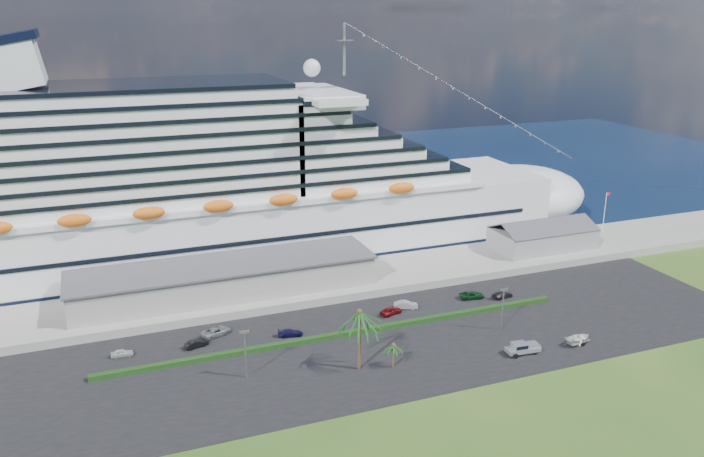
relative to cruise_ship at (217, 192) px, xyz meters
name	(u,v)px	position (x,y,z in m)	size (l,w,h in m)	color
ground	(424,370)	(21.53, -64.00, -16.69)	(420.00, 420.00, 0.00)	#294E1A
asphalt_lot	(396,341)	(21.53, -53.00, -16.63)	(140.00, 38.00, 0.12)	black
wharf	(341,280)	(21.53, -24.00, -15.79)	(240.00, 20.00, 1.80)	gray
water	(248,187)	(21.53, 66.00, -16.68)	(420.00, 160.00, 0.02)	#0B1932
cruise_ship	(217,192)	(0.00, 0.00, 0.00)	(191.00, 38.00, 54.00)	silver
terminal_building	(225,278)	(-3.47, -24.00, -11.68)	(61.00, 15.00, 6.30)	gray
port_shed	(542,237)	(73.53, -24.00, -12.30)	(24.00, 12.31, 7.37)	gray
flagpole	(604,214)	(91.57, -24.00, -8.43)	(1.08, 0.16, 12.00)	silver
hedge	(345,334)	(13.53, -48.00, -16.12)	(88.00, 1.10, 0.90)	black
lamp_post_left	(245,348)	(-6.47, -56.00, -11.35)	(1.60, 0.35, 8.27)	gray
lamp_post_right	(503,304)	(41.53, -56.00, -11.35)	(1.60, 0.35, 8.27)	gray
palm_tall	(359,319)	(11.53, -60.00, -7.49)	(8.82, 8.82, 11.13)	#47301E
palm_short	(393,348)	(17.03, -61.50, -13.03)	(3.53, 3.53, 4.56)	#47301E
parked_car_0	(122,353)	(-24.84, -41.41, -15.94)	(1.49, 3.71, 1.26)	silver
parked_car_1	(196,344)	(-12.41, -42.61, -15.89)	(1.46, 4.18, 1.38)	black
parked_car_2	(216,332)	(-8.32, -39.27, -15.81)	(2.53, 5.49, 1.52)	gray
parked_car_3	(290,333)	(4.24, -44.37, -15.93)	(1.81, 4.45, 1.29)	#161242
parked_car_4	(391,311)	(25.14, -42.58, -15.80)	(1.83, 4.54, 1.55)	maroon
parked_car_5	(406,305)	(29.05, -41.15, -15.79)	(1.67, 4.79, 1.58)	#A7A8AE
parked_car_6	(472,295)	(43.92, -41.43, -15.86)	(2.38, 5.15, 1.43)	#0E3B1A
parked_car_7	(502,295)	(49.92, -43.43, -15.89)	(1.91, 4.71, 1.37)	#232227
pickup_truck	(522,348)	(39.74, -65.29, -15.40)	(6.20, 2.68, 2.13)	black
boat_trailer	(579,338)	(51.14, -65.91, -15.46)	(6.07, 4.45, 1.68)	gray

